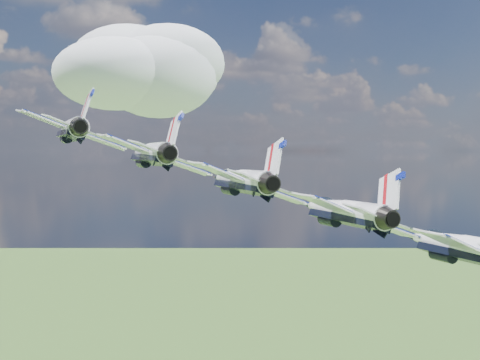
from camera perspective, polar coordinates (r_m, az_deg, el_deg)
name	(u,v)px	position (r m, az deg, el deg)	size (l,w,h in m)	color
cloud_far	(126,68)	(270.63, -9.72, 9.43)	(67.48, 53.02, 26.51)	white
jet_0	(71,129)	(79.77, -14.21, 4.23)	(11.88, 17.59, 5.25)	silver
jet_1	(150,153)	(73.35, -7.65, 2.30)	(11.88, 17.59, 5.25)	white
jet_2	(240,180)	(68.15, 0.00, 0.00)	(11.88, 17.59, 5.25)	silver
jet_3	(342,211)	(64.47, 8.72, -2.61)	(11.88, 17.59, 5.25)	white
jet_4	(460,246)	(62.59, 18.26, -5.39)	(11.88, 17.59, 5.25)	silver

